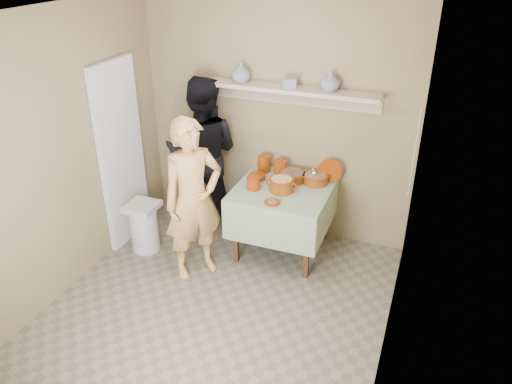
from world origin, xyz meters
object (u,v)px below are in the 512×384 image
at_px(person_cook, 193,200).
at_px(cazuela_rice, 282,184).
at_px(person_helper, 203,154).
at_px(trash_bin, 144,227).
at_px(serving_table, 283,198).

bearing_deg(person_cook, cazuela_rice, -11.05).
relative_size(person_cook, person_helper, 0.93).
bearing_deg(person_cook, trash_bin, 116.56).
xyz_separation_m(cazuela_rice, trash_bin, (-1.40, -0.44, -0.56)).
height_order(person_cook, trash_bin, person_cook).
relative_size(cazuela_rice, trash_bin, 0.59).
relative_size(person_helper, trash_bin, 3.17).
xyz_separation_m(person_cook, serving_table, (0.69, 0.67, -0.18)).
xyz_separation_m(serving_table, cazuela_rice, (0.01, -0.08, 0.20)).
bearing_deg(serving_table, cazuela_rice, -85.75).
height_order(person_cook, cazuela_rice, person_cook).
distance_m(person_helper, trash_bin, 1.02).
height_order(person_helper, cazuela_rice, person_helper).
bearing_deg(cazuela_rice, person_cook, -139.81).
bearing_deg(person_helper, person_cook, 97.97).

